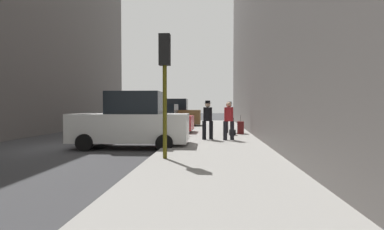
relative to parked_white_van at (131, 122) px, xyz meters
name	(u,v)px	position (x,y,z in m)	size (l,w,h in m)	color
ground_plane	(69,147)	(-2.65, 0.09, -1.03)	(120.00, 120.00, 0.00)	#38383A
sidewalk	(216,147)	(3.35, 0.09, -0.96)	(4.00, 40.00, 0.15)	gray
parked_white_van	(131,122)	(0.00, 0.00, 0.00)	(4.64, 2.14, 2.25)	silver
parked_red_hatchback	(158,120)	(0.00, 5.68, -0.18)	(4.26, 2.18, 1.79)	#B2191E
parked_bronze_suv	(172,114)	(0.00, 11.88, 0.00)	(4.61, 2.08, 2.25)	brown
fire_hydrant	(185,129)	(1.80, 3.42, -0.54)	(0.42, 0.22, 0.70)	red
traffic_light	(165,69)	(1.85, -3.11, 1.73)	(0.32, 0.32, 3.60)	#514C0F
pedestrian_with_beanie	(229,115)	(4.19, 5.54, 0.10)	(0.52, 0.45, 1.78)	#333338
pedestrian_with_fedora	(208,118)	(3.00, 1.92, 0.10)	(0.53, 0.48, 1.78)	black
pedestrian_in_red_jacket	(229,119)	(3.95, 1.76, 0.07)	(0.53, 0.47, 1.71)	black
rolling_suitcase	(241,128)	(4.76, 4.92, -0.54)	(0.41, 0.59, 1.04)	#591414
duffel_bag	(232,132)	(4.26, 4.06, -0.74)	(0.32, 0.44, 0.28)	black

